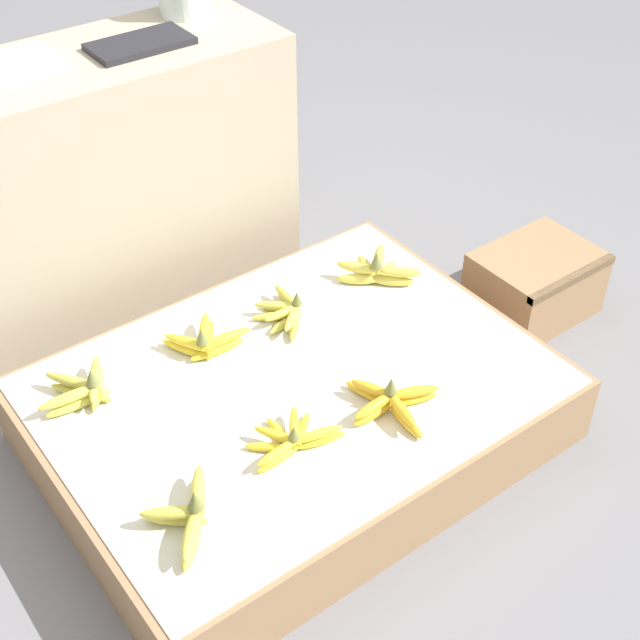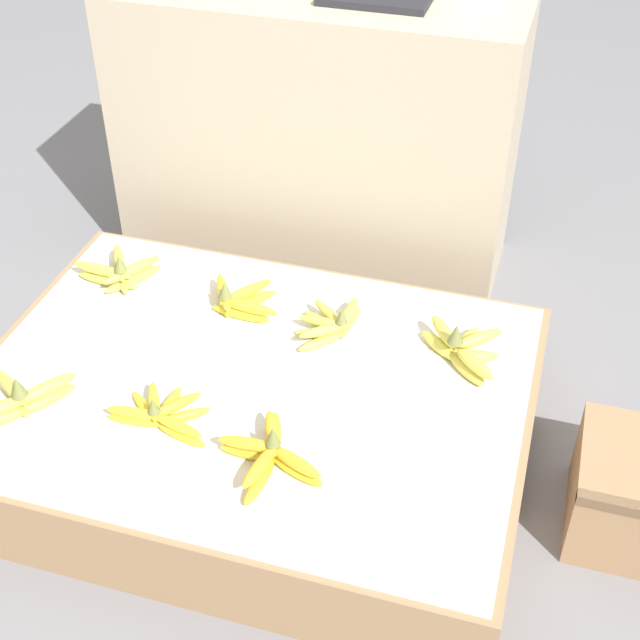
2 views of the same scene
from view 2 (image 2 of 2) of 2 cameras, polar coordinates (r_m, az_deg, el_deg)
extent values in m
plane|color=slate|center=(2.13, -4.20, -7.85)|extent=(10.00, 10.00, 0.00)
cube|color=#997551|center=(2.06, -4.33, -5.97)|extent=(1.24, 0.92, 0.20)
cube|color=silver|center=(1.99, -4.46, -3.91)|extent=(1.20, 0.89, 0.00)
cube|color=tan|center=(2.54, -0.18, 11.78)|extent=(1.09, 0.42, 0.79)
ellipsoid|color=gold|center=(2.00, -17.13, -4.88)|extent=(0.10, 0.13, 0.03)
ellipsoid|color=gold|center=(2.03, -18.78, -4.70)|extent=(0.12, 0.12, 0.03)
ellipsoid|color=gold|center=(1.99, -17.13, -4.20)|extent=(0.10, 0.13, 0.03)
ellipsoid|color=gold|center=(2.01, -19.16, -4.13)|extent=(0.13, 0.10, 0.03)
cone|color=olive|center=(1.95, -18.80, -4.06)|extent=(0.04, 0.04, 0.05)
ellipsoid|color=yellow|center=(1.87, -8.88, -7.29)|extent=(0.12, 0.05, 0.02)
ellipsoid|color=yellow|center=(1.91, -8.82, -6.13)|extent=(0.11, 0.09, 0.02)
ellipsoid|color=yellow|center=(1.93, -9.71, -5.45)|extent=(0.03, 0.12, 0.02)
ellipsoid|color=yellow|center=(1.94, -11.10, -5.59)|extent=(0.11, 0.10, 0.02)
ellipsoid|color=yellow|center=(1.92, -11.74, -6.30)|extent=(0.12, 0.03, 0.02)
ellipsoid|color=yellow|center=(1.86, -9.12, -6.69)|extent=(0.12, 0.05, 0.02)
ellipsoid|color=yellow|center=(1.90, -9.20, -5.41)|extent=(0.09, 0.11, 0.02)
ellipsoid|color=yellow|center=(1.91, -10.59, -5.17)|extent=(0.08, 0.12, 0.02)
ellipsoid|color=yellow|center=(1.90, -11.79, -5.83)|extent=(0.12, 0.03, 0.02)
cone|color=olive|center=(1.86, -10.63, -5.38)|extent=(0.03, 0.03, 0.04)
ellipsoid|color=gold|center=(1.85, -2.91, -7.34)|extent=(0.06, 0.13, 0.03)
ellipsoid|color=gold|center=(1.81, -4.49, -8.46)|extent=(0.13, 0.03, 0.03)
ellipsoid|color=gold|center=(1.76, -3.91, -10.27)|extent=(0.04, 0.13, 0.03)
ellipsoid|color=gold|center=(1.78, -1.51, -9.62)|extent=(0.13, 0.07, 0.03)
ellipsoid|color=gold|center=(1.81, -3.10, -7.24)|extent=(0.08, 0.13, 0.03)
ellipsoid|color=gold|center=(1.79, -4.58, -7.91)|extent=(0.13, 0.04, 0.03)
ellipsoid|color=gold|center=(1.75, -3.86, -9.29)|extent=(0.05, 0.13, 0.03)
ellipsoid|color=gold|center=(1.76, -1.56, -9.09)|extent=(0.13, 0.07, 0.03)
cone|color=olive|center=(1.76, -3.03, -7.41)|extent=(0.03, 0.03, 0.04)
ellipsoid|color=gold|center=(2.31, -11.85, 2.58)|extent=(0.11, 0.16, 0.03)
ellipsoid|color=gold|center=(2.33, -12.64, 2.81)|extent=(0.12, 0.15, 0.03)
ellipsoid|color=gold|center=(2.32, -13.42, 2.47)|extent=(0.17, 0.04, 0.03)
ellipsoid|color=gold|center=(2.29, -11.94, 3.16)|extent=(0.11, 0.16, 0.03)
ellipsoid|color=gold|center=(2.33, -12.72, 3.59)|extent=(0.11, 0.16, 0.03)
ellipsoid|color=gold|center=(2.31, -13.75, 3.11)|extent=(0.17, 0.04, 0.03)
cone|color=olive|center=(2.26, -12.71, 3.58)|extent=(0.03, 0.03, 0.04)
ellipsoid|color=yellow|center=(2.15, -5.08, 0.40)|extent=(0.15, 0.04, 0.03)
ellipsoid|color=yellow|center=(2.19, -4.59, 1.17)|extent=(0.12, 0.13, 0.03)
ellipsoid|color=yellow|center=(2.21, -6.13, 1.41)|extent=(0.09, 0.15, 0.03)
ellipsoid|color=yellow|center=(2.13, -4.61, 0.85)|extent=(0.15, 0.04, 0.03)
ellipsoid|color=yellow|center=(2.18, -4.77, 1.79)|extent=(0.11, 0.14, 0.03)
ellipsoid|color=yellow|center=(2.18, -6.19, 1.76)|extent=(0.10, 0.15, 0.03)
cone|color=olive|center=(2.13, -6.11, 1.97)|extent=(0.03, 0.03, 0.04)
ellipsoid|color=gold|center=(2.13, 1.93, -0.10)|extent=(0.04, 0.12, 0.02)
ellipsoid|color=gold|center=(2.12, 1.00, -0.13)|extent=(0.09, 0.11, 0.02)
ellipsoid|color=gold|center=(2.12, 0.16, -0.16)|extent=(0.12, 0.08, 0.02)
ellipsoid|color=gold|center=(2.09, 0.08, -0.86)|extent=(0.12, 0.05, 0.02)
ellipsoid|color=gold|center=(2.07, 0.06, -1.40)|extent=(0.10, 0.10, 0.02)
ellipsoid|color=gold|center=(2.11, 1.85, 0.45)|extent=(0.03, 0.12, 0.02)
ellipsoid|color=gold|center=(2.11, 0.57, 0.42)|extent=(0.11, 0.10, 0.02)
ellipsoid|color=gold|center=(2.08, 0.26, -0.16)|extent=(0.12, 0.03, 0.02)
ellipsoid|color=gold|center=(2.06, 0.20, -0.68)|extent=(0.11, 0.09, 0.02)
cone|color=olive|center=(2.05, 1.40, 0.30)|extent=(0.03, 0.03, 0.04)
ellipsoid|color=#DBCC4C|center=(2.01, 9.39, -3.17)|extent=(0.11, 0.10, 0.03)
ellipsoid|color=#DBCC4C|center=(2.05, 9.76, -2.34)|extent=(0.12, 0.07, 0.03)
ellipsoid|color=#DBCC4C|center=(2.09, 9.30, -1.41)|extent=(0.06, 0.12, 0.03)
ellipsoid|color=#DBCC4C|center=(2.07, 7.62, -1.61)|extent=(0.11, 0.10, 0.03)
ellipsoid|color=#DBCC4C|center=(1.98, 9.89, -2.82)|extent=(0.11, 0.10, 0.03)
ellipsoid|color=#DBCC4C|center=(2.06, 10.22, -1.15)|extent=(0.11, 0.10, 0.03)
ellipsoid|color=#DBCC4C|center=(2.06, 7.94, -0.75)|extent=(0.09, 0.11, 0.03)
cone|color=olive|center=(2.00, 8.71, -0.86)|extent=(0.04, 0.04, 0.05)
camera|label=1|loc=(1.50, -80.75, 16.54)|focal=50.00mm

